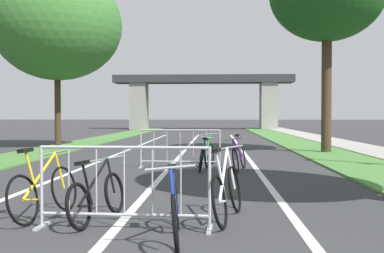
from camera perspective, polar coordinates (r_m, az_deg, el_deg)
grass_verge_left at (r=25.80m, az=-12.01°, el=-1.80°), size 2.18×56.08×0.05m
grass_verge_right at (r=25.27m, az=12.17°, el=-1.86°), size 2.18×56.08×0.05m
sidewalk_path_right at (r=25.69m, az=16.76°, el=-1.80°), size 1.98×56.08×0.08m
lane_stripe_center at (r=18.28m, az=-1.11°, el=-3.12°), size 0.14×32.44×0.01m
lane_stripe_right_lane at (r=18.27m, az=6.25°, el=-3.13°), size 0.14×32.44×0.01m
lane_stripe_left_lane at (r=18.59m, az=-8.35°, el=-3.06°), size 0.14×32.44×0.01m
overpass_bridge at (r=48.38m, az=1.36°, el=4.13°), size 18.05×2.88×5.45m
tree_left_pine_far at (r=22.16m, az=-15.83°, el=11.55°), size 5.65×5.65×7.78m
crowd_barrier_nearest at (r=6.10m, az=-8.11°, el=-7.30°), size 2.22×0.52×1.05m
crowd_barrier_second at (r=12.90m, az=-1.44°, el=-2.71°), size 2.22×0.50×1.05m
bicycle_black_0 at (r=6.62m, az=-11.24°, el=-8.18°), size 0.53×1.68×0.86m
bicycle_green_1 at (r=13.42m, az=2.06°, el=-3.29°), size 0.51×1.67×0.92m
bicycle_teal_2 at (r=12.43m, az=1.16°, el=-3.57°), size 0.47×1.69×0.90m
bicycle_yellow_3 at (r=7.01m, az=-17.26°, el=-7.31°), size 0.53×1.70×0.99m
bicycle_blue_4 at (r=5.49m, az=-2.02°, el=-9.91°), size 0.52×1.71×0.93m
bicycle_purple_5 at (r=12.41m, az=5.62°, el=-3.58°), size 0.69×1.67×0.94m
bicycle_white_6 at (r=6.57m, az=4.22°, el=-7.76°), size 0.53×1.78×1.00m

